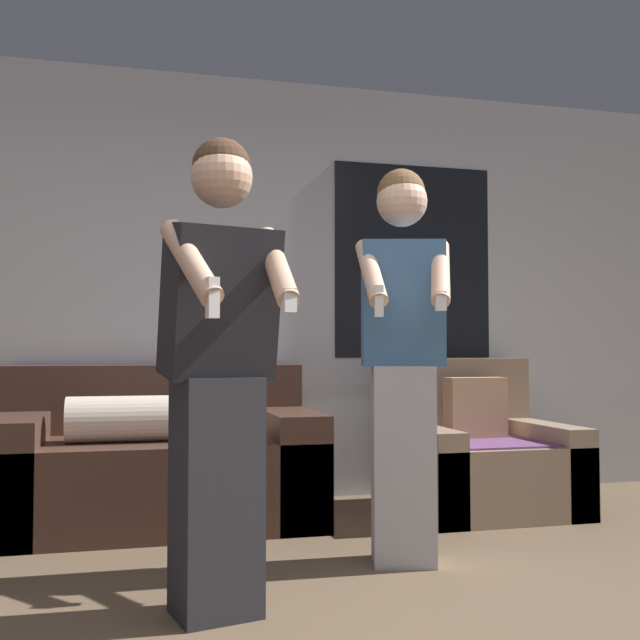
% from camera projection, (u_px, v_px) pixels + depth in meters
% --- Properties ---
extents(wall_back, '(6.52, 0.07, 2.70)m').
position_uv_depth(wall_back, '(232.00, 287.00, 4.77)').
color(wall_back, silver).
rests_on(wall_back, ground_plane).
extents(couch, '(1.72, 0.95, 0.86)m').
position_uv_depth(couch, '(158.00, 465.00, 4.10)').
color(couch, '#472D23').
rests_on(couch, ground_plane).
extents(armchair, '(0.95, 0.94, 0.90)m').
position_uv_depth(armchair, '(477.00, 459.00, 4.49)').
color(armchair, '#937A60').
rests_on(armchair, ground_plane).
extents(person_left, '(0.46, 0.55, 1.71)m').
position_uv_depth(person_left, '(219.00, 366.00, 2.67)').
color(person_left, '#28282D').
rests_on(person_left, ground_plane).
extents(person_right, '(0.46, 0.52, 1.77)m').
position_uv_depth(person_right, '(403.00, 354.00, 3.35)').
color(person_right, '#B2B2B7').
rests_on(person_right, ground_plane).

